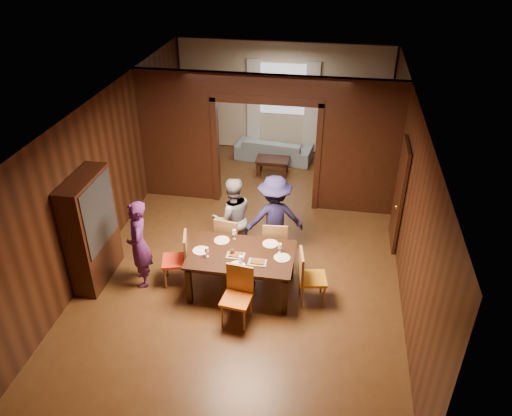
% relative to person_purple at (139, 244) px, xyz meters
% --- Properties ---
extents(floor, '(9.00, 9.00, 0.00)m').
position_rel_person_purple_xyz_m(floor, '(1.70, 1.51, -0.81)').
color(floor, '#4C2D15').
rests_on(floor, ground).
extents(ceiling, '(5.50, 9.00, 0.02)m').
position_rel_person_purple_xyz_m(ceiling, '(1.70, 1.51, 2.09)').
color(ceiling, silver).
rests_on(ceiling, room_walls).
extents(room_walls, '(5.52, 9.01, 2.90)m').
position_rel_person_purple_xyz_m(room_walls, '(1.70, 3.39, 0.70)').
color(room_walls, black).
rests_on(room_walls, floor).
extents(person_purple, '(0.58, 0.69, 1.62)m').
position_rel_person_purple_xyz_m(person_purple, '(0.00, 0.00, 0.00)').
color(person_purple, '#4A1E58').
rests_on(person_purple, floor).
extents(person_grey, '(0.96, 0.88, 1.60)m').
position_rel_person_purple_xyz_m(person_grey, '(1.39, 1.09, -0.01)').
color(person_grey, slate).
rests_on(person_grey, floor).
extents(person_navy, '(1.23, 0.92, 1.68)m').
position_rel_person_purple_xyz_m(person_navy, '(2.16, 1.15, 0.03)').
color(person_navy, '#1A183D').
rests_on(person_navy, floor).
extents(sofa, '(2.04, 0.99, 0.57)m').
position_rel_person_purple_xyz_m(sofa, '(1.58, 5.36, -0.52)').
color(sofa, '#7C93A2').
rests_on(sofa, floor).
extents(serving_bowl, '(0.29, 0.29, 0.07)m').
position_rel_person_purple_xyz_m(serving_bowl, '(1.83, 0.14, -0.01)').
color(serving_bowl, black).
rests_on(serving_bowl, dining_table).
extents(dining_table, '(1.75, 1.09, 0.76)m').
position_rel_person_purple_xyz_m(dining_table, '(1.75, 0.09, -0.43)').
color(dining_table, black).
rests_on(dining_table, floor).
extents(coffee_table, '(0.80, 0.50, 0.40)m').
position_rel_person_purple_xyz_m(coffee_table, '(1.65, 4.53, -0.61)').
color(coffee_table, black).
rests_on(coffee_table, floor).
extents(chair_left, '(0.53, 0.53, 0.97)m').
position_rel_person_purple_xyz_m(chair_left, '(0.57, 0.11, -0.32)').
color(chair_left, red).
rests_on(chair_left, floor).
extents(chair_right, '(0.51, 0.51, 0.97)m').
position_rel_person_purple_xyz_m(chair_right, '(2.95, 0.03, -0.32)').
color(chair_right, orange).
rests_on(chair_right, floor).
extents(chair_far_l, '(0.50, 0.50, 0.97)m').
position_rel_person_purple_xyz_m(chair_far_l, '(1.38, 0.91, -0.32)').
color(chair_far_l, red).
rests_on(chair_far_l, floor).
extents(chair_far_r, '(0.48, 0.48, 0.97)m').
position_rel_person_purple_xyz_m(chair_far_r, '(2.21, 0.90, -0.32)').
color(chair_far_r, '#C74512').
rests_on(chair_far_r, floor).
extents(chair_near, '(0.49, 0.49, 0.97)m').
position_rel_person_purple_xyz_m(chair_near, '(1.82, -0.68, -0.32)').
color(chair_near, orange).
rests_on(chair_near, floor).
extents(hutch, '(0.40, 1.20, 2.00)m').
position_rel_person_purple_xyz_m(hutch, '(-0.83, 0.01, 0.19)').
color(hutch, black).
rests_on(hutch, floor).
extents(door_right, '(0.06, 0.90, 2.10)m').
position_rel_person_purple_xyz_m(door_right, '(4.40, 2.01, 0.24)').
color(door_right, black).
rests_on(door_right, floor).
extents(window_far, '(1.20, 0.03, 1.30)m').
position_rel_person_purple_xyz_m(window_far, '(1.70, 5.95, 0.89)').
color(window_far, silver).
rests_on(window_far, back_wall).
extents(curtain_left, '(0.35, 0.06, 2.40)m').
position_rel_person_purple_xyz_m(curtain_left, '(0.95, 5.91, 0.44)').
color(curtain_left, white).
rests_on(curtain_left, back_wall).
extents(curtain_right, '(0.35, 0.06, 2.40)m').
position_rel_person_purple_xyz_m(curtain_right, '(2.45, 5.91, 0.44)').
color(curtain_right, white).
rests_on(curtain_right, back_wall).
extents(plate_left, '(0.27, 0.27, 0.01)m').
position_rel_person_purple_xyz_m(plate_left, '(1.06, 0.06, -0.04)').
color(plate_left, silver).
rests_on(plate_left, dining_table).
extents(plate_far_l, '(0.27, 0.27, 0.01)m').
position_rel_person_purple_xyz_m(plate_far_l, '(1.34, 0.41, -0.04)').
color(plate_far_l, silver).
rests_on(plate_far_l, dining_table).
extents(plate_far_r, '(0.27, 0.27, 0.01)m').
position_rel_person_purple_xyz_m(plate_far_r, '(2.18, 0.45, -0.04)').
color(plate_far_r, silver).
rests_on(plate_far_r, dining_table).
extents(plate_right, '(0.27, 0.27, 0.01)m').
position_rel_person_purple_xyz_m(plate_right, '(2.43, 0.09, -0.04)').
color(plate_right, silver).
rests_on(plate_right, dining_table).
extents(plate_near, '(0.27, 0.27, 0.01)m').
position_rel_person_purple_xyz_m(plate_near, '(1.75, -0.25, -0.04)').
color(plate_near, silver).
rests_on(plate_near, dining_table).
extents(platter_a, '(0.30, 0.20, 0.04)m').
position_rel_person_purple_xyz_m(platter_a, '(1.67, 0.01, -0.03)').
color(platter_a, gray).
rests_on(platter_a, dining_table).
extents(platter_b, '(0.30, 0.20, 0.04)m').
position_rel_person_purple_xyz_m(platter_b, '(2.05, -0.11, -0.03)').
color(platter_b, gray).
rests_on(platter_b, dining_table).
extents(wineglass_left, '(0.08, 0.08, 0.18)m').
position_rel_person_purple_xyz_m(wineglass_left, '(1.21, -0.08, 0.04)').
color(wineglass_left, white).
rests_on(wineglass_left, dining_table).
extents(wineglass_far, '(0.08, 0.08, 0.18)m').
position_rel_person_purple_xyz_m(wineglass_far, '(1.55, 0.50, 0.04)').
color(wineglass_far, white).
rests_on(wineglass_far, dining_table).
extents(wineglass_right, '(0.08, 0.08, 0.18)m').
position_rel_person_purple_xyz_m(wineglass_right, '(2.38, 0.23, 0.04)').
color(wineglass_right, white).
rests_on(wineglass_right, dining_table).
extents(tumbler, '(0.07, 0.07, 0.14)m').
position_rel_person_purple_xyz_m(tumbler, '(1.79, -0.16, 0.02)').
color(tumbler, white).
rests_on(tumbler, dining_table).
extents(condiment_jar, '(0.08, 0.08, 0.11)m').
position_rel_person_purple_xyz_m(condiment_jar, '(1.60, 0.05, 0.01)').
color(condiment_jar, '#502D12').
rests_on(condiment_jar, dining_table).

